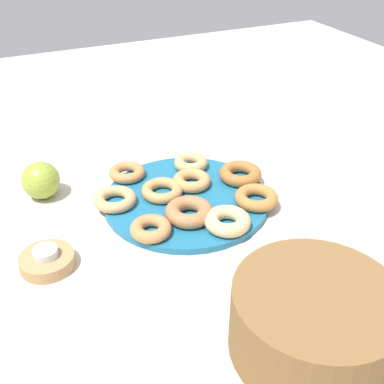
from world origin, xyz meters
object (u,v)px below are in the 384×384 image
(donut_plate, at_px, (186,200))
(donut_9, at_px, (192,181))
(donut_7, at_px, (256,198))
(apple, at_px, (41,180))
(donut_2, at_px, (127,172))
(donut_5, at_px, (227,221))
(candle_holder, at_px, (47,261))
(basket, at_px, (314,321))
(donut_4, at_px, (189,212))
(donut_3, at_px, (151,229))
(donut_0, at_px, (162,190))
(donut_1, at_px, (240,174))
(donut_6, at_px, (115,199))
(donut_8, at_px, (191,163))
(tealight, at_px, (45,252))

(donut_plate, distance_m, donut_9, 0.05)
(donut_7, height_order, apple, apple)
(donut_2, xyz_separation_m, donut_5, (-0.12, 0.26, 0.00))
(candle_holder, distance_m, apple, 0.24)
(donut_7, relative_size, basket, 0.38)
(donut_2, height_order, donut_4, donut_4)
(donut_5, relative_size, donut_9, 1.08)
(donut_2, xyz_separation_m, basket, (-0.10, 0.55, 0.03))
(donut_3, height_order, donut_5, donut_5)
(donut_0, xyz_separation_m, donut_4, (-0.02, 0.10, 0.00))
(donut_plate, relative_size, donut_9, 4.19)
(donut_9, distance_m, candle_holder, 0.36)
(donut_1, xyz_separation_m, donut_3, (0.25, 0.11, -0.00))
(donut_0, distance_m, donut_4, 0.10)
(donut_3, bearing_deg, donut_4, -169.19)
(donut_2, relative_size, donut_6, 0.92)
(donut_8, xyz_separation_m, basket, (0.05, 0.53, 0.03))
(donut_4, bearing_deg, donut_3, 10.81)
(candle_holder, bearing_deg, donut_9, -160.31)
(donut_4, xyz_separation_m, candle_holder, (0.28, 0.01, -0.02))
(donut_2, relative_size, donut_8, 1.03)
(basket, bearing_deg, tealight, -47.06)
(donut_2, height_order, donut_3, donut_3)
(donut_1, height_order, basket, basket)
(donut_0, height_order, apple, apple)
(donut_4, distance_m, donut_5, 0.08)
(donut_9, bearing_deg, donut_5, 89.83)
(apple, bearing_deg, donut_plate, 150.85)
(donut_5, bearing_deg, donut_0, -65.27)
(donut_1, relative_size, candle_holder, 0.98)
(donut_plate, xyz_separation_m, donut_7, (-0.12, 0.08, 0.02))
(donut_2, bearing_deg, donut_5, 114.12)
(donut_5, height_order, donut_6, donut_5)
(donut_1, bearing_deg, donut_9, -10.04)
(donut_9, bearing_deg, donut_plate, 51.07)
(donut_8, xyz_separation_m, tealight, (0.36, 0.19, 0.00))
(donut_7, bearing_deg, candle_holder, 0.42)
(donut_6, height_order, donut_9, donut_9)
(basket, distance_m, apple, 0.64)
(donut_4, relative_size, tealight, 2.19)
(donut_1, distance_m, tealight, 0.45)
(donut_8, bearing_deg, donut_5, 82.48)
(tealight, bearing_deg, donut_6, -143.50)
(donut_plate, distance_m, donut_0, 0.05)
(donut_8, bearing_deg, donut_7, 108.29)
(tealight, distance_m, apple, 0.24)
(donut_0, bearing_deg, donut_8, -142.07)
(donut_6, relative_size, donut_9, 1.06)
(apple, bearing_deg, donut_2, 173.64)
(donut_4, relative_size, donut_7, 1.06)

